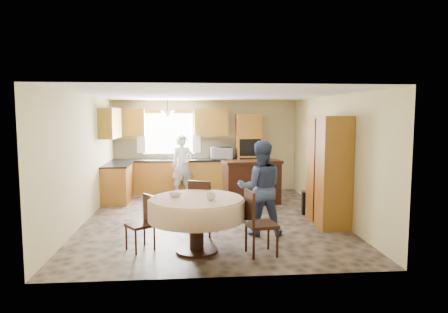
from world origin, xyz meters
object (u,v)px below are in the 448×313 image
dining_table (197,210)px  chair_left (144,220)px  sideboard (252,184)px  person_dining (260,188)px  cupboard (329,171)px  chair_right (256,219)px  oven_tower (248,154)px  person_sink (182,166)px  chair_back (202,205)px

dining_table → chair_left: (-0.82, 0.19, -0.19)m
sideboard → person_dining: bearing=-105.5°
sideboard → cupboard: (1.20, -1.83, 0.56)m
sideboard → chair_left: bearing=-136.1°
dining_table → chair_right: (0.89, -0.22, -0.11)m
chair_left → dining_table: bearing=42.1°
chair_right → person_dining: bearing=-22.7°
oven_tower → chair_left: bearing=-117.2°
chair_left → chair_right: (1.72, -0.41, 0.07)m
sideboard → person_sink: bearing=136.3°
person_sink → oven_tower: bearing=-6.1°
chair_back → chair_right: chair_right is taller
sideboard → chair_back: 2.68m
dining_table → person_sink: 4.30m
oven_tower → cupboard: oven_tower is taller
sideboard → dining_table: (-1.35, -3.20, 0.17)m
chair_right → person_dining: size_ratio=0.60×
chair_back → person_sink: person_sink is taller
oven_tower → person_dining: size_ratio=1.27×
oven_tower → cupboard: 3.48m
sideboard → dining_table: 3.48m
oven_tower → chair_left: oven_tower is taller
chair_left → person_sink: bearing=137.7°
sideboard → chair_back: size_ratio=1.38×
chair_right → cupboard: bearing=-55.9°
sideboard → chair_right: bearing=-107.9°
chair_left → person_dining: (1.95, 0.62, 0.36)m
cupboard → person_dining: (-1.42, -0.56, -0.21)m
sideboard → chair_right: 3.45m
chair_back → chair_right: 1.31m
dining_table → chair_back: chair_back is taller
chair_right → person_sink: size_ratio=0.62×
person_sink → chair_left: bearing=-115.8°
cupboard → chair_left: 3.62m
dining_table → person_sink: person_sink is taller
dining_table → person_dining: 1.40m
chair_right → person_sink: bearing=5.1°
chair_back → sideboard: bearing=-94.3°
dining_table → sideboard: bearing=67.1°
oven_tower → person_dining: bearing=-95.2°
dining_table → person_dining: size_ratio=0.89×
dining_table → chair_left: size_ratio=1.73×
oven_tower → chair_right: 4.96m
person_sink → chair_right: bearing=-93.7°
person_sink → cupboard: bearing=-64.2°
oven_tower → chair_right: bearing=-96.8°
chair_back → person_dining: bearing=-157.3°
cupboard → dining_table: bearing=-151.8°
sideboard → cupboard: 2.26m
oven_tower → person_dining: 3.89m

